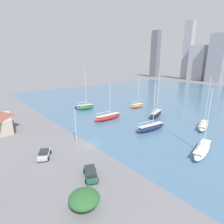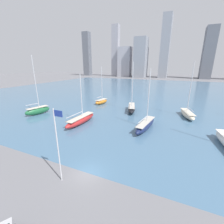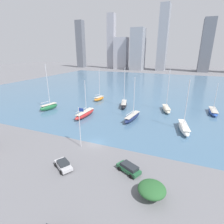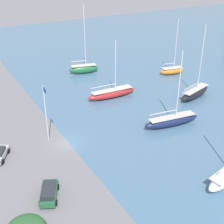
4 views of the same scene
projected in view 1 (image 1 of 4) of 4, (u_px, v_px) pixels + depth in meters
ground_plane at (90, 144)px, 40.66m from camera, size 500.00×500.00×0.00m
harbor_water at (211, 102)px, 84.57m from camera, size 180.00×140.00×0.00m
flag_pole at (75, 123)px, 39.42m from camera, size 1.24×0.14×9.27m
yard_shrub at (84, 199)px, 22.51m from camera, size 4.09×4.09×2.25m
sailboat_green at (85, 107)px, 69.73m from camera, size 3.74×7.46×16.25m
sailboat_navy at (151, 127)px, 48.40m from camera, size 3.50×10.44×13.07m
sailboat_orange at (137, 105)px, 72.95m from camera, size 3.31×6.41×13.18m
sailboat_black at (156, 114)px, 60.55m from camera, size 4.60×9.47×14.64m
sailboat_red at (108, 117)px, 57.51m from camera, size 2.71×10.63×11.71m
sailboat_white at (202, 150)px, 36.05m from camera, size 4.06×10.34×13.62m
sailboat_cream at (203, 126)px, 49.90m from camera, size 4.55×9.19×14.71m
parked_sedan_silver at (44, 154)px, 34.81m from camera, size 4.61×3.80×1.51m
parked_wagon_green at (91, 173)px, 28.68m from camera, size 4.81×3.59×1.59m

